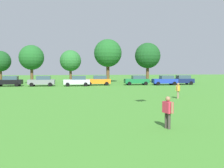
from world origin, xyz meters
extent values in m
plane|color=#42842D|center=(0.00, 30.00, 0.00)|extent=(160.00, 160.00, 0.00)
cylinder|color=#3F3833|center=(5.63, 9.90, 0.40)|extent=(0.15, 0.15, 0.79)
cylinder|color=#3F3833|center=(5.70, 9.67, 0.40)|extent=(0.15, 0.15, 0.79)
cube|color=#D8334C|center=(5.66, 9.79, 1.07)|extent=(0.44, 0.59, 0.56)
cylinder|color=#936B4C|center=(5.56, 10.10, 1.09)|extent=(0.12, 0.12, 0.53)
cylinder|color=#936B4C|center=(5.76, 9.47, 1.09)|extent=(0.12, 0.12, 0.53)
sphere|color=#936B4C|center=(5.66, 9.79, 1.49)|extent=(0.25, 0.25, 0.25)
cylinder|color=#8C7259|center=(11.10, 21.94, 0.38)|extent=(0.14, 0.14, 0.76)
cylinder|color=#8C7259|center=(11.23, 22.12, 0.38)|extent=(0.14, 0.14, 0.76)
cube|color=yellow|center=(11.16, 22.03, 1.02)|extent=(0.53, 0.57, 0.54)
cylinder|color=#936B4C|center=(10.98, 21.78, 1.04)|extent=(0.11, 0.11, 0.50)
cylinder|color=#936B4C|center=(11.35, 22.28, 1.04)|extent=(0.11, 0.11, 0.50)
sphere|color=#936B4C|center=(11.16, 22.03, 1.43)|extent=(0.24, 0.24, 0.24)
cube|color=black|center=(-9.76, 42.40, 0.70)|extent=(4.30, 1.80, 0.76)
cube|color=#334756|center=(-9.41, 42.40, 1.38)|extent=(2.24, 1.58, 0.60)
cylinder|color=black|center=(-11.22, 43.30, 0.32)|extent=(0.64, 0.22, 0.64)
cylinder|color=black|center=(-8.29, 41.50, 0.32)|extent=(0.64, 0.22, 0.64)
cylinder|color=black|center=(-8.29, 43.30, 0.32)|extent=(0.64, 0.22, 0.64)
cube|color=slate|center=(-4.41, 41.86, 0.70)|extent=(4.30, 1.80, 0.76)
cube|color=#334756|center=(-4.07, 41.86, 1.38)|extent=(2.24, 1.58, 0.60)
cylinder|color=black|center=(-5.87, 40.96, 0.32)|extent=(0.64, 0.22, 0.64)
cylinder|color=black|center=(-5.87, 42.76, 0.32)|extent=(0.64, 0.22, 0.64)
cylinder|color=black|center=(-2.95, 40.96, 0.32)|extent=(0.64, 0.22, 0.64)
cylinder|color=black|center=(-2.95, 42.76, 0.32)|extent=(0.64, 0.22, 0.64)
cube|color=silver|center=(1.35, 41.32, 0.70)|extent=(4.30, 1.80, 0.76)
cube|color=#334756|center=(1.69, 41.32, 1.38)|extent=(2.24, 1.58, 0.60)
cylinder|color=black|center=(-0.11, 40.42, 0.32)|extent=(0.64, 0.22, 0.64)
cylinder|color=black|center=(-0.11, 42.22, 0.32)|extent=(0.64, 0.22, 0.64)
cylinder|color=black|center=(2.81, 40.42, 0.32)|extent=(0.64, 0.22, 0.64)
cylinder|color=black|center=(2.81, 42.22, 0.32)|extent=(0.64, 0.22, 0.64)
cube|color=orange|center=(5.00, 42.83, 0.70)|extent=(4.30, 1.80, 0.76)
cube|color=#334756|center=(5.34, 42.83, 1.38)|extent=(2.24, 1.58, 0.60)
cylinder|color=black|center=(3.54, 41.93, 0.32)|extent=(0.64, 0.22, 0.64)
cylinder|color=black|center=(3.54, 43.73, 0.32)|extent=(0.64, 0.22, 0.64)
cylinder|color=black|center=(6.46, 41.93, 0.32)|extent=(0.64, 0.22, 0.64)
cylinder|color=black|center=(6.46, 43.73, 0.32)|extent=(0.64, 0.22, 0.64)
cube|color=#196B38|center=(11.85, 42.64, 0.70)|extent=(4.30, 1.80, 0.76)
cube|color=#334756|center=(12.19, 42.64, 1.38)|extent=(2.24, 1.58, 0.60)
cylinder|color=black|center=(10.39, 41.74, 0.32)|extent=(0.64, 0.22, 0.64)
cylinder|color=black|center=(10.39, 43.54, 0.32)|extent=(0.64, 0.22, 0.64)
cylinder|color=black|center=(13.31, 41.74, 0.32)|extent=(0.64, 0.22, 0.64)
cylinder|color=black|center=(13.31, 43.54, 0.32)|extent=(0.64, 0.22, 0.64)
cube|color=#1E38AD|center=(16.74, 41.82, 0.70)|extent=(4.30, 1.80, 0.76)
cube|color=#334756|center=(17.08, 41.82, 1.38)|extent=(2.24, 1.58, 0.60)
cylinder|color=black|center=(15.27, 40.92, 0.32)|extent=(0.64, 0.22, 0.64)
cylinder|color=black|center=(15.27, 42.72, 0.32)|extent=(0.64, 0.22, 0.64)
cylinder|color=black|center=(18.20, 40.92, 0.32)|extent=(0.64, 0.22, 0.64)
cylinder|color=black|center=(18.20, 42.72, 0.32)|extent=(0.64, 0.22, 0.64)
cube|color=#141E4C|center=(20.06, 42.42, 0.70)|extent=(4.30, 1.80, 0.76)
cube|color=#334756|center=(20.41, 42.42, 1.38)|extent=(2.24, 1.58, 0.60)
cylinder|color=black|center=(18.60, 41.52, 0.32)|extent=(0.64, 0.22, 0.64)
cylinder|color=black|center=(18.60, 43.32, 0.32)|extent=(0.64, 0.22, 0.64)
cylinder|color=black|center=(21.52, 41.52, 0.32)|extent=(0.64, 0.22, 0.64)
cylinder|color=black|center=(21.52, 43.32, 0.32)|extent=(0.64, 0.22, 0.64)
cylinder|color=brown|center=(-13.65, 52.43, 1.31)|extent=(0.48, 0.48, 2.61)
sphere|color=#194C1E|center=(-13.65, 52.43, 4.36)|extent=(4.12, 4.12, 4.12)
cylinder|color=brown|center=(-7.11, 49.21, 1.50)|extent=(0.55, 0.55, 3.00)
sphere|color=#1E5B23|center=(-7.11, 49.21, 5.01)|extent=(4.73, 4.73, 4.73)
cylinder|color=brown|center=(0.20, 50.62, 1.34)|extent=(0.49, 0.49, 2.67)
sphere|color=#286B2D|center=(0.20, 50.62, 4.47)|extent=(4.22, 4.22, 4.22)
cylinder|color=brown|center=(7.85, 51.58, 1.82)|extent=(0.67, 0.67, 3.64)
sphere|color=#1E5B23|center=(7.85, 51.58, 6.09)|extent=(5.75, 5.75, 5.75)
cylinder|color=brown|center=(15.92, 50.07, 1.66)|extent=(0.61, 0.61, 3.32)
sphere|color=#194C1E|center=(15.92, 50.07, 5.55)|extent=(5.25, 5.25, 5.25)
camera|label=1|loc=(1.13, -2.61, 3.03)|focal=42.11mm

